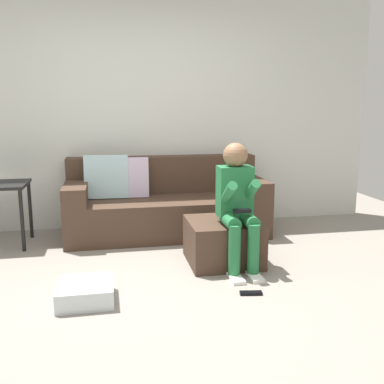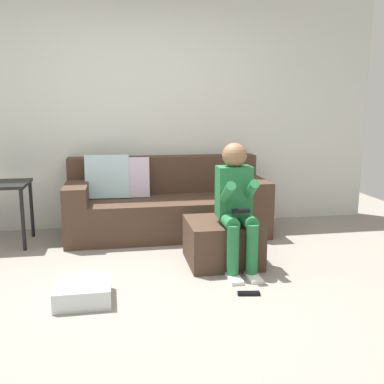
{
  "view_description": "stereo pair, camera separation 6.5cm",
  "coord_description": "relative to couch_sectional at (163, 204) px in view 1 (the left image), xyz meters",
  "views": [
    {
      "loc": [
        -0.36,
        -3.03,
        1.38
      ],
      "look_at": [
        0.44,
        1.13,
        0.56
      ],
      "focal_mm": 41.02,
      "sensor_mm": 36.0,
      "label": 1
    },
    {
      "loc": [
        -0.3,
        -3.04,
        1.38
      ],
      "look_at": [
        0.44,
        1.13,
        0.56
      ],
      "focal_mm": 41.02,
      "sensor_mm": 36.0,
      "label": 2
    }
  ],
  "objects": [
    {
      "name": "person_seated",
      "position": [
        0.48,
        -1.22,
        0.28
      ],
      "size": [
        0.29,
        0.57,
        1.08
      ],
      "color": "#26723F",
      "rests_on": "ground_plane"
    },
    {
      "name": "ground_plane",
      "position": [
        -0.22,
        -1.69,
        -0.33
      ],
      "size": [
        7.28,
        7.28,
        0.0
      ],
      "primitive_type": "plane",
      "color": "gray"
    },
    {
      "name": "couch_sectional",
      "position": [
        0.0,
        0.0,
        0.0
      ],
      "size": [
        2.14,
        0.88,
        0.88
      ],
      "color": "#473326",
      "rests_on": "ground_plane"
    },
    {
      "name": "ottoman",
      "position": [
        0.4,
        -1.06,
        -0.13
      ],
      "size": [
        0.63,
        0.61,
        0.39
      ],
      "primitive_type": "cube",
      "color": "#473326",
      "rests_on": "ground_plane"
    },
    {
      "name": "side_table",
      "position": [
        -1.63,
        -0.16,
        0.2
      ],
      "size": [
        0.48,
        0.53,
        0.64
      ],
      "color": "black",
      "rests_on": "ground_plane"
    },
    {
      "name": "wall_back",
      "position": [
        -0.22,
        0.42,
        1.06
      ],
      "size": [
        5.6,
        0.1,
        2.78
      ],
      "primitive_type": "cube",
      "color": "silver",
      "rests_on": "ground_plane"
    },
    {
      "name": "storage_bin",
      "position": [
        -0.78,
        -1.66,
        -0.26
      ],
      "size": [
        0.4,
        0.4,
        0.14
      ],
      "primitive_type": "cube",
      "rotation": [
        0.0,
        0.0,
        0.01
      ],
      "color": "silver",
      "rests_on": "ground_plane"
    },
    {
      "name": "remote_near_ottoman",
      "position": [
        0.43,
        -1.78,
        -0.32
      ],
      "size": [
        0.17,
        0.08,
        0.02
      ],
      "primitive_type": "cube",
      "rotation": [
        0.0,
        0.0,
        -0.15
      ],
      "color": "black",
      "rests_on": "ground_plane"
    }
  ]
}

